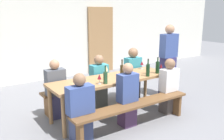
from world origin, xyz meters
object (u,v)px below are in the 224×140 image
Objects in this scene: tasting_table at (112,82)px; wine_glass_4 at (107,69)px; wine_bottle_1 at (148,70)px; wine_bottle_2 at (122,70)px; wine_bottle_0 at (105,77)px; wine_glass_1 at (161,66)px; wine_glass_2 at (99,77)px; seated_guest_near_2 at (169,87)px; wine_glass_3 at (142,63)px; bench_near at (134,108)px; seated_guest_far_1 at (99,82)px; wine_bottle_4 at (148,68)px; seated_guest_near_0 at (80,110)px; bench_far at (95,88)px; seated_guest_far_0 at (56,91)px; standing_host at (168,62)px; wooden_door at (101,40)px; wine_bottle_3 at (158,67)px; seated_guest_far_2 at (133,74)px; seated_guest_near_1 at (127,97)px; wine_glass_0 at (106,73)px.

wine_glass_4 is (0.04, 0.25, 0.19)m from tasting_table.
wine_bottle_2 is (-0.38, 0.32, -0.01)m from wine_bottle_1.
wine_glass_1 is at bearing 2.81° from wine_bottle_0.
seated_guest_near_2 is (1.40, -0.30, -0.35)m from wine_glass_2.
seated_guest_near_2 is at bearing -85.65° from wine_glass_3.
bench_near is 2.07× the size of seated_guest_far_1.
wine_glass_1 is (1.10, -0.18, 0.20)m from tasting_table.
wine_bottle_1 reaches higher than bench_near.
seated_guest_near_2 reaches higher than wine_glass_4.
wine_glass_2 is at bearing -177.58° from wine_bottle_4.
wine_bottle_4 is at bearing -78.26° from seated_guest_near_0.
wine_glass_1 is 1.03× the size of wine_glass_3.
bench_far is 2.10× the size of seated_guest_near_2.
wine_bottle_0 is 1.03m from seated_guest_far_0.
tasting_table is at bearing -98.54° from wine_glass_4.
standing_host reaches higher than tasting_table.
wooden_door is at bearing -89.21° from standing_host.
seated_guest_far_0 is at bearing 158.49° from wine_bottle_3.
wine_bottle_0 reaches higher than wine_glass_2.
wine_bottle_1 is 0.55m from seated_guest_near_2.
wine_glass_1 is 0.10× the size of standing_host.
seated_guest_far_1 is at bearing 66.73° from wine_bottle_0.
bench_near is 1.39m from wine_glass_3.
bench_near and bench_far have the same top height.
seated_guest_far_2 is 0.70× the size of standing_host.
wine_bottle_3 is 0.29× the size of seated_guest_near_1.
wine_bottle_3 reaches higher than wine_bottle_0.
wine_bottle_1 is 0.29× the size of seated_guest_far_2.
seated_guest_near_2 is at bearing -35.91° from wine_bottle_2.
seated_guest_near_2 is 0.92× the size of seated_guest_far_2.
seated_guest_near_2 is 2.17m from seated_guest_far_0.
standing_host is at bearing -1.86° from wine_glass_4.
standing_host is at bearing 6.51° from wine_bottle_2.
wine_glass_1 is 1.02× the size of wine_glass_2.
seated_guest_near_0 reaches higher than wine_glass_3.
wine_glass_2 is at bearing -145.85° from wine_glass_0.
wine_bottle_0 is at bearing -20.52° from wine_glass_2.
wine_bottle_2 is at bearing -53.85° from seated_guest_far_2.
wooden_door is 0.92× the size of bench_near.
wine_bottle_1 is 1.87× the size of wine_glass_0.
seated_guest_far_1 reaches higher than seated_guest_near_2.
tasting_table is at bearing 27.49° from wine_glass_2.
wine_glass_4 is 0.96m from seated_guest_far_2.
wine_glass_4 is 0.16× the size of seated_guest_near_0.
seated_guest_far_0 reaches higher than wine_glass_2.
wine_bottle_0 is 0.29× the size of seated_guest_near_0.
seated_guest_near_2 reaches higher than seated_guest_near_0.
standing_host is (1.70, -0.47, 0.45)m from bench_far.
bench_far is at bearing 71.54° from wine_bottle_0.
wooden_door is at bearing 75.87° from wine_glass_3.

